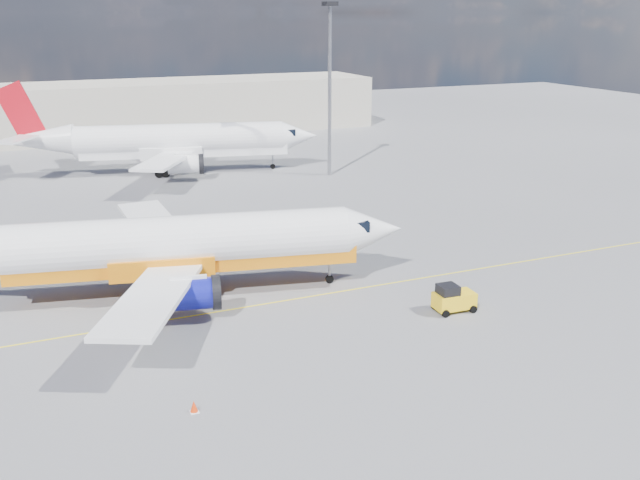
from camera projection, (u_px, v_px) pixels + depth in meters
name	position (u px, v px, depth m)	size (l,w,h in m)	color
ground	(304.00, 317.00, 44.35)	(240.00, 240.00, 0.00)	slate
taxi_line	(286.00, 300.00, 46.97)	(70.00, 0.15, 0.01)	yellow
terminal_main	(151.00, 108.00, 110.54)	(70.00, 14.00, 8.00)	beige
main_jet	(161.00, 246.00, 46.75)	(34.55, 26.63, 10.42)	white
second_jet	(170.00, 142.00, 83.45)	(36.42, 27.90, 10.99)	white
gse_tug	(453.00, 299.00, 45.03)	(2.64, 1.71, 1.83)	black
traffic_cone	(194.00, 407.00, 33.76)	(0.43, 0.43, 0.61)	white
floodlight_mast	(330.00, 74.00, 79.65)	(1.41, 1.41, 19.26)	gray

